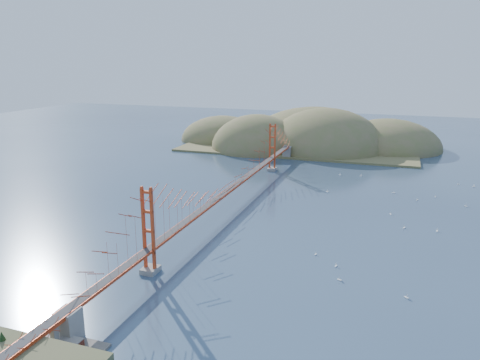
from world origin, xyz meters
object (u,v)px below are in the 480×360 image
(bridge, at_px, (230,170))
(sailboat_0, at_px, (336,265))
(sailboat_1, at_px, (391,214))
(sailboat_2, at_px, (340,279))
(fort, at_px, (61,345))

(bridge, relative_size, sailboat_0, 144.38)
(bridge, distance_m, sailboat_1, 30.21)
(sailboat_1, bearing_deg, sailboat_0, -104.05)
(bridge, relative_size, sailboat_1, 159.93)
(sailboat_2, bearing_deg, sailboat_0, 104.39)
(sailboat_1, bearing_deg, fort, -118.57)
(fort, bearing_deg, sailboat_0, 50.93)
(sailboat_1, xyz_separation_m, sailboat_2, (-5.25, -28.97, 0.02))
(bridge, height_order, sailboat_1, bridge)
(sailboat_1, bearing_deg, sailboat_2, -100.28)
(bridge, bearing_deg, fort, -89.52)
(fort, relative_size, sailboat_0, 5.66)
(sailboat_2, height_order, sailboat_0, sailboat_2)
(fort, relative_size, sailboat_1, 6.27)
(sailboat_0, bearing_deg, sailboat_1, 75.95)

